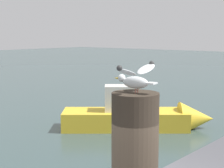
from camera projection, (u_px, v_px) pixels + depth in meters
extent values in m
cylinder|color=#382D23|center=(135.00, 156.00, 3.03)|extent=(0.39, 0.39, 1.06)
cylinder|color=#C67060|center=(138.00, 91.00, 2.96)|extent=(0.01, 0.01, 0.04)
cylinder|color=#C67060|center=(135.00, 91.00, 2.93)|extent=(0.01, 0.01, 0.04)
ellipsoid|color=white|center=(136.00, 82.00, 2.94)|extent=(0.12, 0.24, 0.10)
sphere|color=white|center=(122.00, 78.00, 3.01)|extent=(0.06, 0.06, 0.06)
cone|color=gold|center=(116.00, 78.00, 3.04)|extent=(0.03, 0.05, 0.02)
cube|color=white|center=(151.00, 83.00, 2.86)|extent=(0.09, 0.08, 0.01)
ellipsoid|color=white|center=(146.00, 69.00, 3.06)|extent=(0.23, 0.15, 0.09)
sphere|color=#363636|center=(152.00, 63.00, 3.13)|extent=(0.04, 0.04, 0.04)
ellipsoid|color=white|center=(126.00, 72.00, 2.79)|extent=(0.23, 0.15, 0.09)
sphere|color=#363636|center=(119.00, 68.00, 2.71)|extent=(0.04, 0.04, 0.04)
cube|color=yellow|center=(125.00, 120.00, 12.37)|extent=(3.71, 4.03, 0.62)
cone|color=yellow|center=(196.00, 119.00, 12.38)|extent=(1.63, 1.63, 1.15)
cube|color=silver|center=(122.00, 98.00, 12.27)|extent=(1.30, 1.36, 0.86)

